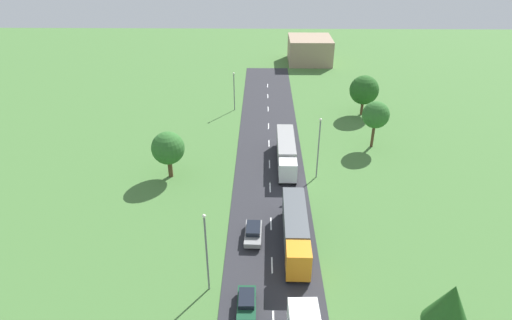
# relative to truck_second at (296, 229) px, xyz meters

# --- Properties ---
(road) EXTENTS (10.00, 140.00, 0.06)m
(road) POSITION_rel_truck_second_xyz_m (-2.58, -3.98, -2.09)
(road) COLOR #2B2B30
(road) RESTS_ON ground
(lane_marking_centre) EXTENTS (0.16, 122.36, 0.01)m
(lane_marking_centre) POSITION_rel_truck_second_xyz_m (-2.58, -6.57, -2.06)
(lane_marking_centre) COLOR white
(lane_marking_centre) RESTS_ON road
(truck_second) EXTENTS (2.62, 12.40, 3.59)m
(truck_second) POSITION_rel_truck_second_xyz_m (0.00, 0.00, 0.00)
(truck_second) COLOR orange
(truck_second) RESTS_ON road
(truck_third) EXTENTS (2.56, 12.76, 3.44)m
(truck_third) POSITION_rel_truck_second_xyz_m (-0.16, 18.47, -0.07)
(truck_third) COLOR white
(truck_third) RESTS_ON road
(car_third) EXTENTS (1.78, 4.10, 1.45)m
(car_third) POSITION_rel_truck_second_xyz_m (-5.01, -9.20, -1.30)
(car_third) COLOR #19472D
(car_third) RESTS_ON road
(car_fourth) EXTENTS (1.96, 4.41, 1.46)m
(car_fourth) POSITION_rel_truck_second_xyz_m (-4.62, 1.05, -1.30)
(car_fourth) COLOR gray
(car_fourth) RESTS_ON road
(lamppost_second) EXTENTS (0.36, 0.36, 8.90)m
(lamppost_second) POSITION_rel_truck_second_xyz_m (-8.75, -6.69, 2.81)
(lamppost_second) COLOR slate
(lamppost_second) RESTS_ON ground
(lamppost_third) EXTENTS (0.36, 0.36, 8.93)m
(lamppost_third) POSITION_rel_truck_second_xyz_m (3.93, 14.52, 2.83)
(lamppost_third) COLOR slate
(lamppost_third) RESTS_ON ground
(lamppost_fourth) EXTENTS (0.36, 0.36, 7.34)m
(lamppost_fourth) POSITION_rel_truck_second_xyz_m (-8.98, 39.04, 2.01)
(lamppost_fourth) COLOR slate
(lamppost_fourth) RESTS_ON ground
(tree_oak) EXTENTS (3.76, 3.76, 6.88)m
(tree_oak) POSITION_rel_truck_second_xyz_m (11.21, -12.83, 2.64)
(tree_oak) COLOR #513823
(tree_oak) RESTS_ON ground
(tree_maple) EXTENTS (4.53, 4.53, 6.72)m
(tree_maple) POSITION_rel_truck_second_xyz_m (-16.48, 14.44, 2.30)
(tree_maple) COLOR #513823
(tree_maple) RESTS_ON ground
(tree_pine) EXTENTS (5.26, 5.26, 7.37)m
(tree_pine) POSITION_rel_truck_second_xyz_m (14.75, 37.30, 2.60)
(tree_pine) COLOR #513823
(tree_pine) RESTS_ON ground
(tree_ash) EXTENTS (4.17, 4.17, 7.53)m
(tree_ash) POSITION_rel_truck_second_xyz_m (13.74, 24.10, 3.29)
(tree_ash) COLOR #513823
(tree_ash) RESTS_ON ground
(distant_building) EXTENTS (10.63, 11.37, 6.20)m
(distant_building) POSITION_rel_truck_second_xyz_m (8.23, 71.71, 0.98)
(distant_building) COLOR #9E846B
(distant_building) RESTS_ON ground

